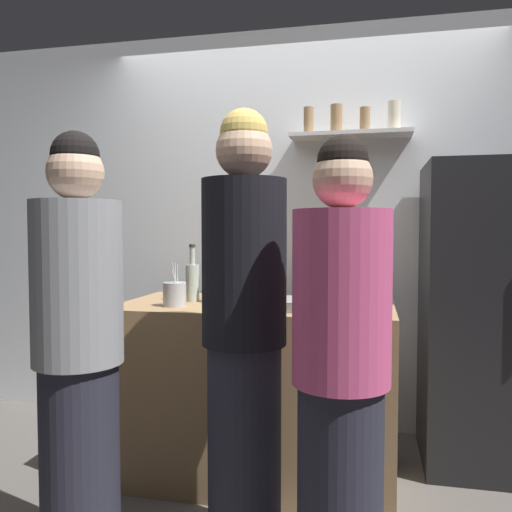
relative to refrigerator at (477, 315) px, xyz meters
name	(u,v)px	position (x,y,z in m)	size (l,w,h in m)	color
back_wall_assembly	(301,229)	(-1.03, 0.40, 0.47)	(4.80, 0.32, 2.60)	white
refrigerator	(477,315)	(0.00, 0.00, 0.00)	(0.57, 0.67, 1.66)	black
counter	(256,389)	(-1.16, -0.38, -0.37)	(1.42, 0.75, 0.91)	#9E7A51
baking_pan	(272,304)	(-1.04, -0.54, 0.10)	(0.34, 0.24, 0.05)	gray
utensil_holder	(175,294)	(-1.54, -0.56, 0.14)	(0.12, 0.12, 0.22)	#B2B2B7
wine_bottle_dark_glass	(356,283)	(-0.64, -0.48, 0.21)	(0.07, 0.07, 0.34)	black
wine_bottle_green_glass	(221,279)	(-1.34, -0.40, 0.21)	(0.07, 0.07, 0.33)	#19471E
wine_bottle_pale_glass	(192,281)	(-1.51, -0.37, 0.19)	(0.07, 0.07, 0.31)	#B2BFB2
water_bottle_plastic	(374,282)	(-0.55, -0.30, 0.20)	(0.09, 0.09, 0.27)	silver
person_grey_hoodie	(78,353)	(-1.66, -1.25, 0.00)	(0.34, 0.34, 1.67)	#262633
person_pink_top	(341,374)	(-0.67, -1.22, -0.03)	(0.34, 0.34, 1.62)	#262633
person_blonde	(244,331)	(-1.07, -1.01, 0.06)	(0.34, 0.34, 1.77)	#262633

